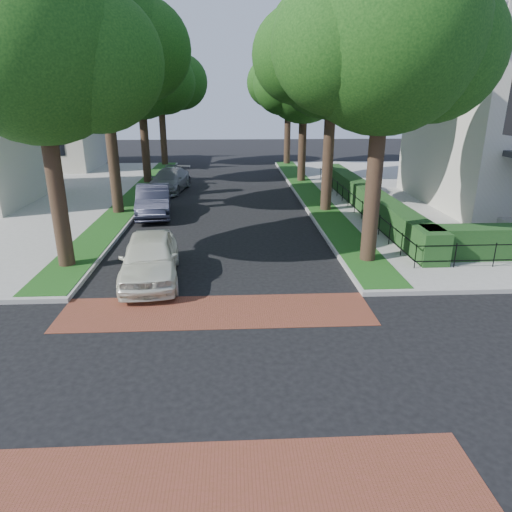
{
  "coord_description": "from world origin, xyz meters",
  "views": [
    {
      "loc": [
        0.51,
        -8.79,
        5.89
      ],
      "look_at": [
        1.15,
        3.45,
        1.6
      ],
      "focal_mm": 32.0,
      "sensor_mm": 36.0,
      "label": 1
    }
  ],
  "objects": [
    {
      "name": "parked_car_front",
      "position": [
        -2.3,
        5.8,
        0.79
      ],
      "size": [
        2.34,
        4.8,
        1.58
      ],
      "primitive_type": "imported",
      "rotation": [
        0.0,
        0.0,
        0.1
      ],
      "color": "silver",
      "rests_on": "ground"
    },
    {
      "name": "tree_left_mid",
      "position": [
        -5.39,
        15.24,
        8.34
      ],
      "size": [
        8.0,
        6.88,
        11.48
      ],
      "color": "black",
      "rests_on": "sidewalk_nw"
    },
    {
      "name": "grass_strip_nw",
      "position": [
        -5.4,
        19.1,
        0.16
      ],
      "size": [
        1.6,
        29.8,
        0.02
      ],
      "primitive_type": "cube",
      "color": "#1A4513",
      "rests_on": "sidewalk_nw"
    },
    {
      "name": "tree_right_back",
      "position": [
        5.6,
        33.23,
        7.27
      ],
      "size": [
        7.5,
        6.45,
        10.2
      ],
      "color": "black",
      "rests_on": "sidewalk_ne"
    },
    {
      "name": "crosswalk_near",
      "position": [
        0.0,
        -3.2,
        0.01
      ],
      "size": [
        9.0,
        2.2,
        0.01
      ],
      "primitive_type": "cube",
      "color": "brown",
      "rests_on": "ground"
    },
    {
      "name": "hedge_main_road",
      "position": [
        7.7,
        15.0,
        0.75
      ],
      "size": [
        1.0,
        18.0,
        1.2
      ],
      "primitive_type": "cube",
      "color": "#143A18",
      "rests_on": "sidewalk_ne"
    },
    {
      "name": "grass_strip_ne",
      "position": [
        5.4,
        19.1,
        0.16
      ],
      "size": [
        1.6,
        29.8,
        0.02
      ],
      "primitive_type": "cube",
      "color": "#1A4513",
      "rests_on": "sidewalk_ne"
    },
    {
      "name": "parked_car_rear",
      "position": [
        -3.6,
        21.2,
        0.72
      ],
      "size": [
        2.74,
        5.23,
        1.45
      ],
      "primitive_type": "imported",
      "rotation": [
        0.0,
        0.0,
        -0.15
      ],
      "color": "gray",
      "rests_on": "ground"
    },
    {
      "name": "tree_left_far",
      "position": [
        -5.4,
        24.22,
        7.12
      ],
      "size": [
        7.0,
        6.02,
        9.86
      ],
      "color": "black",
      "rests_on": "sidewalk_nw"
    },
    {
      "name": "tree_right_far",
      "position": [
        5.6,
        24.22,
        6.91
      ],
      "size": [
        7.25,
        6.23,
        9.74
      ],
      "color": "black",
      "rests_on": "sidewalk_ne"
    },
    {
      "name": "tree_right_near",
      "position": [
        5.6,
        7.24,
        7.63
      ],
      "size": [
        7.75,
        6.67,
        10.66
      ],
      "color": "black",
      "rests_on": "sidewalk_ne"
    },
    {
      "name": "fence_main_road",
      "position": [
        6.9,
        15.0,
        0.6
      ],
      "size": [
        0.06,
        18.0,
        0.9
      ],
      "primitive_type": null,
      "color": "black",
      "rests_on": "sidewalk_ne"
    },
    {
      "name": "ground",
      "position": [
        0.0,
        0.0,
        0.0
      ],
      "size": [
        120.0,
        120.0,
        0.0
      ],
      "primitive_type": "plane",
      "color": "black",
      "rests_on": "ground"
    },
    {
      "name": "house_left_far",
      "position": [
        -15.49,
        31.99,
        5.04
      ],
      "size": [
        10.0,
        9.0,
        10.14
      ],
      "color": "beige",
      "rests_on": "sidewalk_nw"
    },
    {
      "name": "tree_right_mid",
      "position": [
        5.61,
        15.25,
        7.99
      ],
      "size": [
        8.25,
        7.09,
        11.22
      ],
      "color": "black",
      "rests_on": "sidewalk_ne"
    },
    {
      "name": "crosswalk_far",
      "position": [
        0.0,
        3.2,
        0.01
      ],
      "size": [
        9.0,
        2.2,
        0.01
      ],
      "primitive_type": "cube",
      "color": "brown",
      "rests_on": "ground"
    },
    {
      "name": "parked_car_middle",
      "position": [
        -3.6,
        14.78,
        0.78
      ],
      "size": [
        2.24,
        4.93,
        1.57
      ],
      "primitive_type": "imported",
      "rotation": [
        0.0,
        0.0,
        0.12
      ],
      "color": "#1F212F",
      "rests_on": "ground"
    },
    {
      "name": "tree_left_back",
      "position": [
        -5.4,
        33.24,
        7.41
      ],
      "size": [
        7.75,
        6.66,
        10.44
      ],
      "color": "black",
      "rests_on": "sidewalk_nw"
    },
    {
      "name": "tree_left_near",
      "position": [
        -5.4,
        7.23,
        7.27
      ],
      "size": [
        7.5,
        6.45,
        10.2
      ],
      "color": "black",
      "rests_on": "sidewalk_nw"
    }
  ]
}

